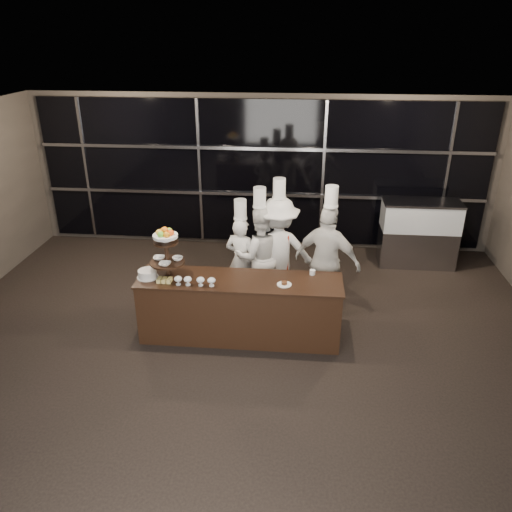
# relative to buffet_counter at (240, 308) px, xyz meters

# --- Properties ---
(room) EXTENTS (10.00, 10.00, 10.00)m
(room) POSITION_rel_buffet_counter_xyz_m (0.01, -1.57, 1.03)
(room) COLOR black
(room) RESTS_ON ground
(window_wall) EXTENTS (8.60, 0.10, 2.80)m
(window_wall) POSITION_rel_buffet_counter_xyz_m (0.01, 3.37, 1.04)
(window_wall) COLOR black
(window_wall) RESTS_ON ground
(buffet_counter) EXTENTS (2.84, 0.74, 0.92)m
(buffet_counter) POSITION_rel_buffet_counter_xyz_m (0.00, 0.00, 0.00)
(buffet_counter) COLOR black
(buffet_counter) RESTS_ON ground
(display_stand) EXTENTS (0.48, 0.48, 0.74)m
(display_stand) POSITION_rel_buffet_counter_xyz_m (-1.00, -0.00, 0.87)
(display_stand) COLOR black
(display_stand) RESTS_ON buffet_counter
(compotes) EXTENTS (0.57, 0.11, 0.12)m
(compotes) POSITION_rel_buffet_counter_xyz_m (-0.58, -0.22, 0.54)
(compotes) COLOR silver
(compotes) RESTS_ON buffet_counter
(layer_cake) EXTENTS (0.30, 0.30, 0.11)m
(layer_cake) POSITION_rel_buffet_counter_xyz_m (-1.28, -0.05, 0.51)
(layer_cake) COLOR white
(layer_cake) RESTS_ON buffet_counter
(pastry_squares) EXTENTS (0.20, 0.13, 0.05)m
(pastry_squares) POSITION_rel_buffet_counter_xyz_m (-1.01, -0.17, 0.48)
(pastry_squares) COLOR #E4CD6F
(pastry_squares) RESTS_ON buffet_counter
(small_plate) EXTENTS (0.20, 0.20, 0.05)m
(small_plate) POSITION_rel_buffet_counter_xyz_m (0.62, -0.10, 0.47)
(small_plate) COLOR white
(small_plate) RESTS_ON buffet_counter
(chef_cup) EXTENTS (0.08, 0.08, 0.07)m
(chef_cup) POSITION_rel_buffet_counter_xyz_m (1.00, 0.25, 0.49)
(chef_cup) COLOR white
(chef_cup) RESTS_ON buffet_counter
(display_case) EXTENTS (1.39, 0.61, 1.24)m
(display_case) POSITION_rel_buffet_counter_xyz_m (2.99, 2.73, 0.22)
(display_case) COLOR #A5A5AA
(display_case) RESTS_ON ground
(chef_a) EXTENTS (0.61, 0.49, 1.74)m
(chef_a) POSITION_rel_buffet_counter_xyz_m (-0.11, 1.02, 0.29)
(chef_a) COLOR white
(chef_a) RESTS_ON ground
(chef_b) EXTENTS (0.93, 0.80, 1.94)m
(chef_b) POSITION_rel_buffet_counter_xyz_m (0.19, 1.02, 0.37)
(chef_b) COLOR white
(chef_b) RESTS_ON ground
(chef_c) EXTENTS (1.24, 0.85, 2.06)m
(chef_c) POSITION_rel_buffet_counter_xyz_m (0.47, 1.09, 0.42)
(chef_c) COLOR white
(chef_c) RESTS_ON ground
(chef_d) EXTENTS (1.12, 0.80, 2.06)m
(chef_d) POSITION_rel_buffet_counter_xyz_m (1.23, 0.78, 0.43)
(chef_d) COLOR silver
(chef_d) RESTS_ON ground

